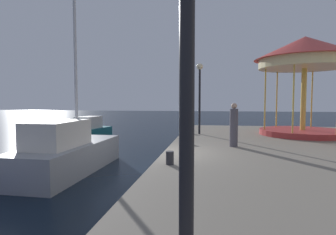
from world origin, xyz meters
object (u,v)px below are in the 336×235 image
object	(u,v)px
carousel	(305,62)
bollard_center	(183,138)
sailboat_grey	(67,152)
bollard_south	(170,158)
motorboat_teal	(88,130)
lamp_post_mid_promenade	(200,86)
person_by_the_water	(234,126)
bollard_north	(188,130)

from	to	relation	value
carousel	bollard_center	world-z (taller)	carousel
sailboat_grey	bollard_south	size ratio (longest dim) A/B	18.85
motorboat_teal	lamp_post_mid_promenade	distance (m)	9.06
lamp_post_mid_promenade	person_by_the_water	xyz separation A→B (m)	(1.62, -4.03, -1.92)
carousel	lamp_post_mid_promenade	xyz separation A→B (m)	(-5.73, -0.48, -1.29)
carousel	person_by_the_water	world-z (taller)	carousel
bollard_south	bollard_center	world-z (taller)	same
person_by_the_water	bollard_north	bearing A→B (deg)	117.88
sailboat_grey	bollard_center	xyz separation A→B (m)	(4.10, 2.99, 0.23)
bollard_center	bollard_south	bearing A→B (deg)	-89.26
sailboat_grey	bollard_center	distance (m)	5.08
motorboat_teal	person_by_the_water	size ratio (longest dim) A/B	2.44
lamp_post_mid_promenade	bollard_north	world-z (taller)	lamp_post_mid_promenade
lamp_post_mid_promenade	bollard_center	size ratio (longest dim) A/B	10.09
motorboat_teal	carousel	bearing A→B (deg)	-8.98
bollard_center	sailboat_grey	bearing A→B (deg)	-143.90
carousel	lamp_post_mid_promenade	size ratio (longest dim) A/B	1.35
bollard_center	person_by_the_water	distance (m)	2.44
bollard_south	person_by_the_water	xyz separation A→B (m)	(2.16, 3.63, 0.66)
carousel	bollard_north	world-z (taller)	carousel
bollard_south	bollard_center	distance (m)	4.40
lamp_post_mid_promenade	bollard_center	distance (m)	4.20
sailboat_grey	motorboat_teal	bearing A→B (deg)	110.99
bollard_south	bollard_north	xyz separation A→B (m)	(-0.17, 8.04, 0.00)
carousel	bollard_south	xyz separation A→B (m)	(-6.27, -8.13, -3.87)
motorboat_teal	bollard_north	xyz separation A→B (m)	(7.41, -2.29, 0.42)
bollard_north	bollard_center	size ratio (longest dim) A/B	1.00
person_by_the_water	carousel	bearing A→B (deg)	47.63
carousel	bollard_center	xyz separation A→B (m)	(-6.32, -3.74, -3.87)
motorboat_teal	bollard_south	xyz separation A→B (m)	(7.58, -10.32, 0.42)
sailboat_grey	bollard_south	bearing A→B (deg)	-18.68
lamp_post_mid_promenade	bollard_south	xyz separation A→B (m)	(-0.54, -7.66, -2.58)
person_by_the_water	motorboat_teal	bearing A→B (deg)	145.50
bollard_south	carousel	bearing A→B (deg)	52.39
bollard_north	person_by_the_water	bearing A→B (deg)	-62.12
bollard_north	bollard_center	world-z (taller)	same
bollard_center	person_by_the_water	world-z (taller)	person_by_the_water
lamp_post_mid_promenade	person_by_the_water	world-z (taller)	lamp_post_mid_promenade
motorboat_teal	bollard_center	bearing A→B (deg)	-38.21
carousel	bollard_north	size ratio (longest dim) A/B	13.60
bollard_south	lamp_post_mid_promenade	bearing A→B (deg)	85.96
lamp_post_mid_promenade	person_by_the_water	distance (m)	4.75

